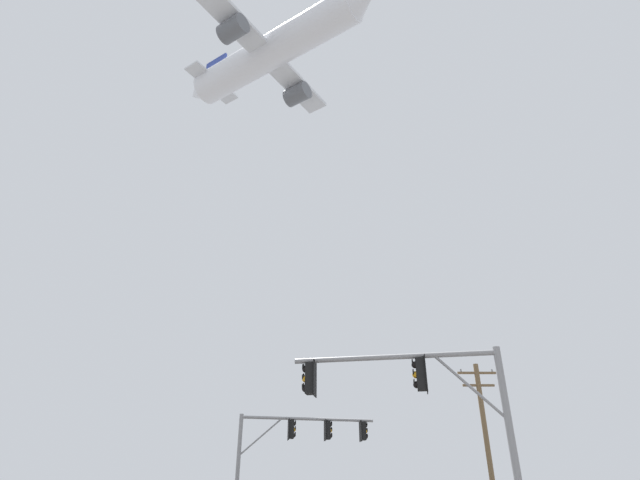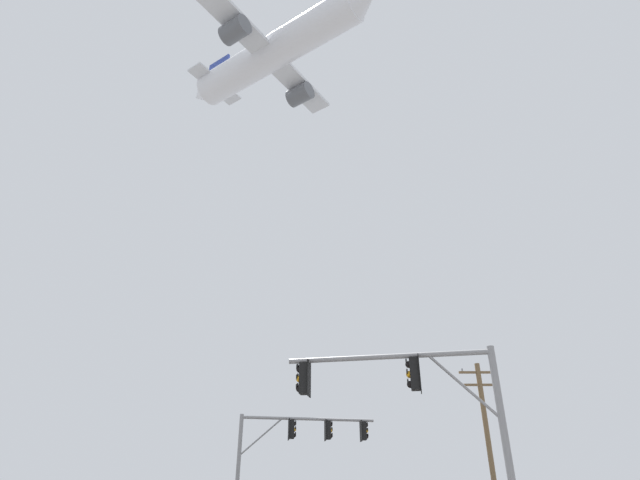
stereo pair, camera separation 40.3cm
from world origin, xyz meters
name	(u,v)px [view 2 (the right image)]	position (x,y,z in m)	size (l,w,h in m)	color
signal_pole_near	(418,398)	(2.55, 8.51, 4.21)	(5.84, 1.31, 5.56)	gray
signal_pole_far	(297,441)	(-1.42, 21.29, 4.37)	(6.91, 1.49, 5.57)	gray
utility_pole	(488,439)	(8.81, 22.98, 4.63)	(2.20, 0.28, 8.66)	brown
airplane	(275,52)	(-6.05, 38.77, 51.85)	(26.16, 20.46, 8.00)	white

